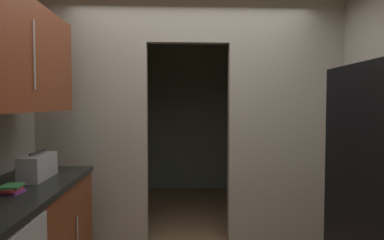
% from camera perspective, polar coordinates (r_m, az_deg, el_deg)
% --- Properties ---
extents(kitchen_partition, '(3.25, 0.12, 2.63)m').
position_cam_1_polar(kitchen_partition, '(3.59, 0.09, 1.11)').
color(kitchen_partition, '#ADA899').
rests_on(kitchen_partition, ground).
extents(adjoining_room_shell, '(3.25, 2.39, 2.63)m').
position_cam_1_polar(adjoining_room_shell, '(5.23, -0.88, 0.82)').
color(adjoining_room_shell, gray).
rests_on(adjoining_room_shell, ground).
extents(upper_cabinet_counterside, '(0.36, 1.67, 0.77)m').
position_cam_1_polar(upper_cabinet_counterside, '(2.59, -29.05, 9.73)').
color(upper_cabinet_counterside, brown).
extents(boombox, '(0.17, 0.42, 0.22)m').
position_cam_1_polar(boombox, '(2.95, -24.81, -7.20)').
color(boombox, '#B2B2B7').
rests_on(boombox, lower_cabinet_run).
extents(book_stack, '(0.15, 0.17, 0.05)m').
position_cam_1_polar(book_stack, '(2.57, -28.40, -10.31)').
color(book_stack, '#8C3893').
rests_on(book_stack, lower_cabinet_run).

